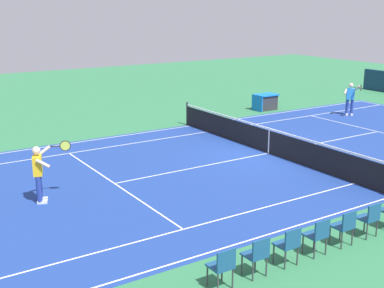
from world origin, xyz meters
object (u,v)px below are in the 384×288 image
object	(u,v)px
tennis_net	(269,141)
tennis_ball	(247,140)
spectator_chair_3	(345,225)
spectator_chair_6	(257,254)
tennis_player_near	(39,171)
spectator_chair_7	(223,265)
tennis_player_far	(350,97)
spectator_chair_5	(289,243)
spectator_chair_2	(370,217)
equipment_cart_tarped	(265,102)
spectator_chair_4	(318,234)

from	to	relation	value
tennis_net	tennis_ball	bearing A→B (deg)	-105.04
spectator_chair_3	tennis_net	bearing A→B (deg)	-118.35
tennis_net	spectator_chair_6	world-z (taller)	tennis_net
tennis_net	tennis_player_near	size ratio (longest dim) A/B	6.89
spectator_chair_7	tennis_net	bearing A→B (deg)	-136.29
tennis_player_far	spectator_chair_7	distance (m)	18.39
tennis_net	spectator_chair_6	xyz separation A→B (m)	(6.36, 6.91, 0.03)
tennis_player_far	spectator_chair_5	distance (m)	16.95
spectator_chair_3	tennis_player_far	bearing A→B (deg)	-139.80
spectator_chair_2	spectator_chair_3	world-z (taller)	same
tennis_net	spectator_chair_2	bearing A→B (deg)	67.56
tennis_player_near	equipment_cart_tarped	world-z (taller)	tennis_player_near
tennis_ball	spectator_chair_7	world-z (taller)	spectator_chair_7
tennis_ball	spectator_chair_7	bearing A→B (deg)	48.86
tennis_net	spectator_chair_5	distance (m)	8.82
tennis_net	spectator_chair_6	size ratio (longest dim) A/B	13.30
tennis_player_near	tennis_player_far	world-z (taller)	same
tennis_player_near	spectator_chair_6	xyz separation A→B (m)	(-2.46, 6.60, -0.41)
equipment_cart_tarped	tennis_player_far	bearing A→B (deg)	128.51
spectator_chair_7	tennis_ball	bearing A→B (deg)	-131.14
tennis_net	spectator_chair_4	bearing A→B (deg)	56.33
tennis_player_near	tennis_ball	xyz separation A→B (m)	(-9.35, -2.28, -0.90)
spectator_chair_6	spectator_chair_7	world-z (taller)	same
tennis_ball	spectator_chair_5	world-z (taller)	spectator_chair_5
tennis_ball	tennis_player_far	bearing A→B (deg)	-171.31
spectator_chair_6	equipment_cart_tarped	distance (m)	17.91
tennis_player_near	tennis_net	bearing A→B (deg)	-177.98
spectator_chair_6	spectator_chair_5	bearing A→B (deg)	180.00
tennis_player_near	tennis_ball	distance (m)	9.66
tennis_net	tennis_ball	world-z (taller)	tennis_net
tennis_player_far	spectator_chair_7	world-z (taller)	tennis_player_far
tennis_net	tennis_player_far	xyz separation A→B (m)	(-8.16, -3.14, 0.44)
tennis_player_far	spectator_chair_6	xyz separation A→B (m)	(14.52, 10.05, -0.41)
spectator_chair_5	equipment_cart_tarped	bearing A→B (deg)	-129.07
spectator_chair_2	equipment_cart_tarped	xyz separation A→B (m)	(-8.30, -13.46, -0.08)
tennis_net	tennis_player_far	world-z (taller)	tennis_player_far
tennis_ball	spectator_chair_3	size ratio (longest dim) A/B	0.08
tennis_player_far	spectator_chair_5	bearing A→B (deg)	36.37
tennis_player_far	tennis_player_near	bearing A→B (deg)	11.48
tennis_player_far	equipment_cart_tarped	distance (m)	4.39
spectator_chair_4	tennis_player_far	bearing A→B (deg)	-141.80
spectator_chair_4	spectator_chair_6	size ratio (longest dim) A/B	1.00
tennis_player_far	equipment_cart_tarped	bearing A→B (deg)	-51.49
tennis_player_near	tennis_player_far	bearing A→B (deg)	-168.52
spectator_chair_2	spectator_chair_7	bearing A→B (deg)	0.00
spectator_chair_3	spectator_chair_5	size ratio (longest dim) A/B	1.00
spectator_chair_5	tennis_player_near	bearing A→B (deg)	-63.21
spectator_chair_4	spectator_chair_7	xyz separation A→B (m)	(2.63, 0.00, 0.00)
tennis_player_near	spectator_chair_3	distance (m)	8.34
spectator_chair_7	spectator_chair_5	bearing A→B (deg)	180.00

